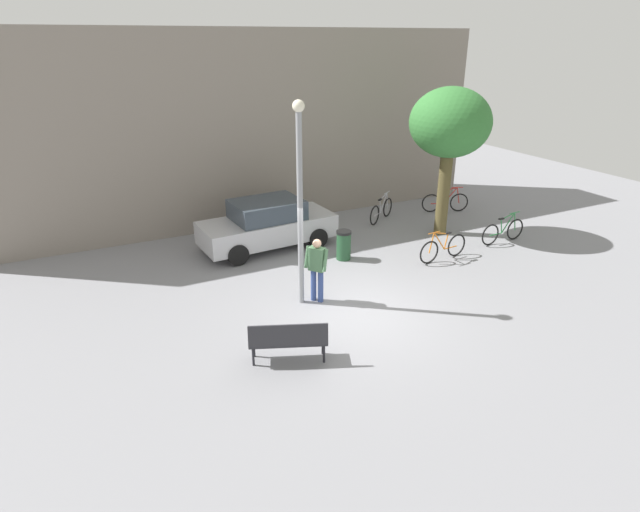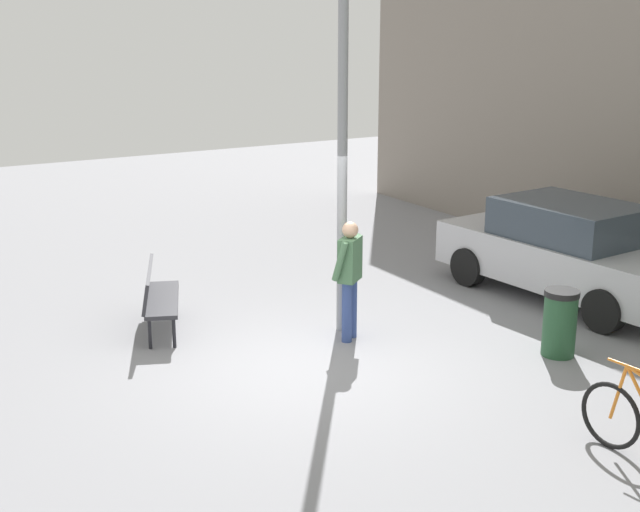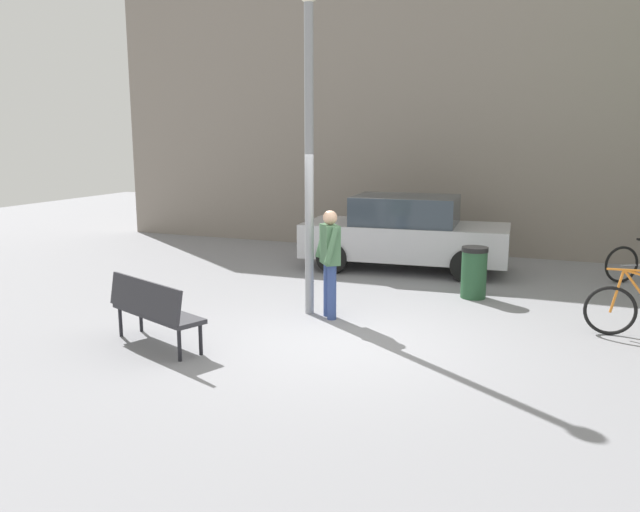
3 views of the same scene
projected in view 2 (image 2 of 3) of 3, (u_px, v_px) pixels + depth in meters
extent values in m
plane|color=gray|center=(312.00, 366.00, 10.89)|extent=(36.00, 36.00, 0.00)
cylinder|color=gray|center=(342.00, 167.00, 11.55)|extent=(0.14, 0.14, 4.68)
cylinder|color=#334784|center=(347.00, 312.00, 11.60)|extent=(0.14, 0.14, 0.85)
cylinder|color=#334784|center=(352.00, 308.00, 11.78)|extent=(0.14, 0.14, 0.85)
cube|color=#47704C|center=(350.00, 259.00, 11.50)|extent=(0.42, 0.45, 0.60)
sphere|color=tan|center=(350.00, 230.00, 11.39)|extent=(0.22, 0.22, 0.22)
cylinder|color=#47704C|center=(340.00, 261.00, 11.28)|extent=(0.24, 0.21, 0.55)
cylinder|color=#47704C|center=(353.00, 252.00, 11.73)|extent=(0.24, 0.21, 0.55)
cube|color=#2D2D33|center=(162.00, 300.00, 12.05)|extent=(1.65, 1.01, 0.06)
cube|color=#2D2D33|center=(148.00, 283.00, 11.95)|extent=(1.53, 0.71, 0.44)
cylinder|color=black|center=(175.00, 299.00, 12.82)|extent=(0.05, 0.05, 0.42)
cylinder|color=black|center=(174.00, 333.00, 11.45)|extent=(0.05, 0.05, 0.42)
cylinder|color=black|center=(154.00, 300.00, 12.77)|extent=(0.05, 0.05, 0.42)
cylinder|color=black|center=(150.00, 334.00, 11.40)|extent=(0.05, 0.05, 0.42)
torus|color=black|center=(610.00, 416.00, 8.73)|extent=(0.71, 0.11, 0.71)
cylinder|color=orange|center=(618.00, 392.00, 8.60)|extent=(0.17, 0.05, 0.63)
cylinder|color=orange|center=(627.00, 366.00, 8.46)|extent=(0.44, 0.07, 0.03)
cube|color=#B7B7BC|center=(567.00, 260.00, 13.41)|extent=(4.31, 2.00, 0.70)
cube|color=#333D47|center=(570.00, 221.00, 13.25)|extent=(2.21, 1.71, 0.60)
cylinder|color=black|center=(604.00, 311.00, 11.99)|extent=(0.65, 0.27, 0.64)
cylinder|color=black|center=(534.00, 252.00, 15.00)|extent=(0.65, 0.27, 0.64)
cylinder|color=black|center=(468.00, 267.00, 14.12)|extent=(0.65, 0.27, 0.64)
cylinder|color=#234C2D|center=(559.00, 326.00, 11.14)|extent=(0.43, 0.43, 0.82)
cylinder|color=black|center=(562.00, 293.00, 11.02)|extent=(0.45, 0.45, 0.08)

